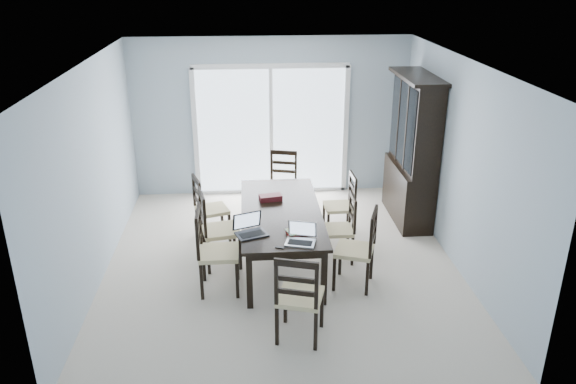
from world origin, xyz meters
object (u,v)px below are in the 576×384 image
cell_phone (280,247)px  game_box (271,198)px  chair_end_far (283,176)px  hot_tub (244,147)px  china_hutch (412,152)px  chair_right_near (363,241)px  chair_left_near (210,242)px  chair_right_far (345,198)px  laptop_silver (300,239)px  dining_table (281,216)px  chair_right_mid (344,221)px  chair_end_near (298,290)px  chair_left_far (205,202)px  chair_left_mid (212,221)px  laptop_dark (252,231)px

cell_phone → game_box: size_ratio=0.33×
chair_end_far → hot_tub: (-0.60, 1.94, -0.14)m
china_hutch → chair_end_far: 1.99m
chair_right_near → hot_tub: bearing=38.0°
chair_left_near → cell_phone: bearing=62.5°
chair_right_far → laptop_silver: size_ratio=2.80×
chair_right_far → chair_left_near: bearing=124.7°
dining_table → chair_left_near: bearing=-146.1°
chair_right_mid → hot_tub: size_ratio=0.55×
chair_right_near → chair_end_near: chair_end_near is taller
laptop_silver → chair_end_near: bearing=-81.4°
chair_left_near → chair_right_far: (1.84, 1.37, -0.08)m
chair_right_far → cell_phone: chair_right_far is taller
chair_left_near → chair_end_far: bearing=155.8°
chair_left_far → chair_end_near: 2.64m
chair_left_near → game_box: bearing=140.7°
chair_end_near → chair_left_mid: bearing=135.7°
chair_end_far → chair_left_far: bearing=52.5°
chair_right_mid → chair_left_far: bearing=69.3°
chair_left_mid → hot_tub: chair_left_mid is taller
laptop_dark → game_box: laptop_dark is taller
chair_left_near → chair_right_far: size_ratio=1.15×
cell_phone → chair_end_far: bearing=107.2°
chair_left_mid → hot_tub: 3.61m
chair_right_mid → game_box: bearing=72.9°
chair_left_far → cell_phone: bearing=9.6°
chair_left_near → dining_table: bearing=123.9°
chair_left_far → chair_right_near: (1.94, -1.38, 0.03)m
chair_right_far → chair_end_far: 1.20m
dining_table → hot_tub: hot_tub is taller
chair_left_near → chair_left_mid: bearing=179.7°
hot_tub → chair_left_near: bearing=-95.5°
chair_left_far → chair_end_near: chair_end_near is taller
china_hutch → hot_tub: china_hutch is taller
dining_table → chair_right_far: size_ratio=2.10×
chair_left_mid → chair_end_far: chair_left_mid is taller
chair_end_far → game_box: (-0.25, -1.31, 0.19)m
laptop_silver → game_box: (-0.27, 1.25, -0.02)m
dining_table → chair_right_near: bearing=-34.4°
dining_table → chair_left_mid: 0.87m
cell_phone → hot_tub: size_ratio=0.05×
china_hutch → laptop_silver: bearing=-130.8°
chair_end_near → game_box: bearing=111.7°
chair_left_near → cell_phone: (0.79, -0.41, 0.12)m
game_box → chair_right_near: bearing=-43.0°
laptop_dark → game_box: (0.26, 1.00, -0.02)m
chair_end_near → hot_tub: (-0.53, 5.25, -0.16)m
chair_left_far → laptop_silver: (1.16, -1.66, 0.23)m
cell_phone → dining_table: bearing=107.4°
laptop_dark → chair_right_near: bearing=-19.4°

